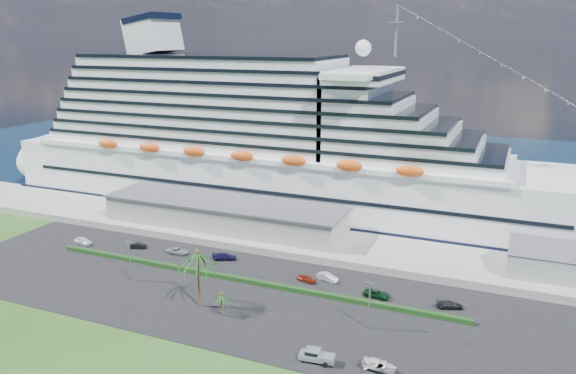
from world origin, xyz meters
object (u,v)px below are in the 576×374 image
at_px(parked_car_3, 224,256).
at_px(boat_trailer, 379,364).
at_px(cruise_ship, 277,150).
at_px(pickup_truck, 316,355).

bearing_deg(parked_car_3, boat_trailer, -147.52).
xyz_separation_m(cruise_ship, parked_car_3, (5.07, -39.40, -15.83)).
bearing_deg(cruise_ship, parked_car_3, -82.67).
bearing_deg(pickup_truck, boat_trailer, 7.40).
relative_size(pickup_truck, boat_trailer, 0.95).
height_order(cruise_ship, parked_car_3, cruise_ship).
relative_size(parked_car_3, pickup_truck, 0.92).
distance_m(parked_car_3, pickup_truck, 43.23).
xyz_separation_m(parked_car_3, pickup_truck, (31.91, -29.16, 0.31)).
height_order(cruise_ship, boat_trailer, cruise_ship).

